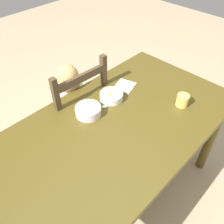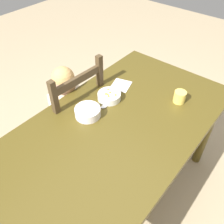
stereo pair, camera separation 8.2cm
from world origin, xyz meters
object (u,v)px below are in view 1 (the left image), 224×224
at_px(dining_table, 115,137).
at_px(child_figure, 74,104).
at_px(drinking_cup, 183,100).
at_px(bowl_of_peas, 88,110).
at_px(spoon, 108,105).
at_px(dining_chair, 75,120).
at_px(bowl_of_carrots, 111,96).

xyz_separation_m(dining_table, child_figure, (0.05, 0.48, -0.06)).
relative_size(child_figure, drinking_cup, 12.09).
relative_size(bowl_of_peas, spoon, 1.13).
relative_size(dining_chair, spoon, 7.27).
bearing_deg(bowl_of_peas, drinking_cup, -37.87).
distance_m(dining_chair, bowl_of_carrots, 0.46).
distance_m(bowl_of_peas, drinking_cup, 0.59).
height_order(dining_table, bowl_of_carrots, bowl_of_carrots).
relative_size(dining_table, bowl_of_carrots, 10.41).
height_order(child_figure, spoon, child_figure).
bearing_deg(drinking_cup, dining_chair, 119.36).
height_order(dining_chair, bowl_of_peas, dining_chair).
height_order(bowl_of_peas, bowl_of_carrots, bowl_of_peas).
height_order(dining_table, dining_chair, dining_chair).
relative_size(dining_chair, bowl_of_carrots, 6.66).
bearing_deg(drinking_cup, spoon, 134.61).
bearing_deg(bowl_of_peas, bowl_of_carrots, -0.01).
bearing_deg(dining_table, bowl_of_carrots, 49.82).
bearing_deg(bowl_of_carrots, spoon, -154.66).
relative_size(bowl_of_carrots, drinking_cup, 1.95).
relative_size(dining_table, spoon, 11.36).
distance_m(spoon, drinking_cup, 0.47).
relative_size(child_figure, bowl_of_peas, 6.00).
distance_m(child_figure, drinking_cup, 0.78).
height_order(child_figure, drinking_cup, child_figure).
distance_m(dining_table, bowl_of_peas, 0.23).
height_order(child_figure, bowl_of_carrots, child_figure).
xyz_separation_m(bowl_of_carrots, spoon, (-0.06, -0.03, -0.02)).
relative_size(dining_table, drinking_cup, 20.30).
distance_m(child_figure, spoon, 0.36).
distance_m(dining_table, bowl_of_carrots, 0.27).
xyz_separation_m(child_figure, bowl_of_carrots, (0.10, -0.29, 0.19)).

